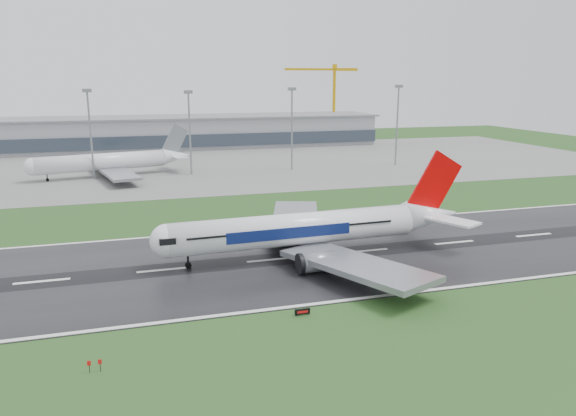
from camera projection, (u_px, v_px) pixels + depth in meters
name	position (u px, v px, depth m)	size (l,w,h in m)	color
ground	(162.00, 270.00, 95.51)	(520.00, 520.00, 0.00)	#1F4419
runway	(162.00, 270.00, 95.50)	(400.00, 45.00, 0.10)	black
apron	(145.00, 166.00, 212.26)	(400.00, 130.00, 0.08)	slate
terminal	(141.00, 134.00, 266.56)	(240.00, 36.00, 15.00)	gray
main_airliner	(317.00, 208.00, 101.94)	(62.86, 59.86, 18.56)	white
parked_airliner	(108.00, 152.00, 187.74)	(57.98, 53.98, 16.99)	silver
tower_crane	(334.00, 102.00, 306.94)	(43.04, 2.35, 42.63)	#D09506
runway_sign	(302.00, 312.00, 77.07)	(2.30, 0.26, 1.04)	black
floodmast_2	(91.00, 137.00, 180.76)	(0.64, 0.64, 29.50)	gray
floodmast_3	(190.00, 135.00, 189.89)	(0.64, 0.64, 28.84)	gray
floodmast_4	(292.00, 131.00, 200.09)	(0.64, 0.64, 29.73)	gray
floodmast_5	(397.00, 127.00, 211.86)	(0.64, 0.64, 30.60)	gray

